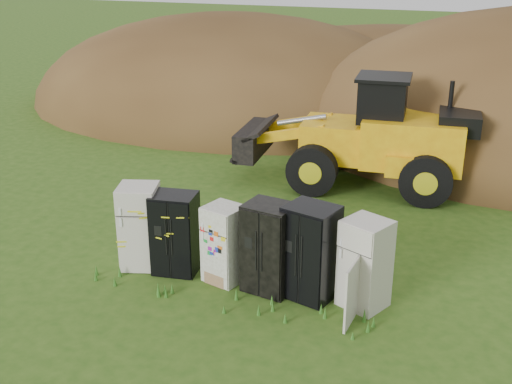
% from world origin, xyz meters
% --- Properties ---
extents(ground, '(120.00, 120.00, 0.00)m').
position_xyz_m(ground, '(0.00, 0.00, 0.00)').
color(ground, '#2E5416').
rests_on(ground, ground).
extents(fridge_leftmost, '(0.99, 0.97, 1.82)m').
position_xyz_m(fridge_leftmost, '(-2.45, -0.00, 0.91)').
color(fridge_leftmost, silver).
rests_on(fridge_leftmost, ground).
extents(fridge_black_side, '(0.99, 0.83, 1.73)m').
position_xyz_m(fridge_black_side, '(-1.64, 0.03, 0.86)').
color(fridge_black_side, black).
rests_on(fridge_black_side, ground).
extents(fridge_sticker, '(0.88, 0.85, 1.63)m').
position_xyz_m(fridge_sticker, '(-0.53, 0.02, 0.81)').
color(fridge_sticker, white).
rests_on(fridge_sticker, ground).
extents(fridge_dark_mid, '(1.05, 0.91, 1.82)m').
position_xyz_m(fridge_dark_mid, '(0.45, -0.02, 0.91)').
color(fridge_dark_mid, black).
rests_on(fridge_dark_mid, ground).
extents(fridge_black_right, '(1.12, 1.01, 1.89)m').
position_xyz_m(fridge_black_right, '(1.28, -0.00, 0.94)').
color(fridge_black_right, black).
rests_on(fridge_black_right, ground).
extents(fridge_open_door, '(1.03, 1.00, 1.75)m').
position_xyz_m(fridge_open_door, '(2.33, 0.01, 0.88)').
color(fridge_open_door, silver).
rests_on(fridge_open_door, ground).
extents(wheel_loader, '(6.77, 3.19, 3.18)m').
position_xyz_m(wheel_loader, '(0.63, 6.44, 1.59)').
color(wheel_loader, yellow).
rests_on(wheel_loader, ground).
extents(dirt_mound_left, '(17.83, 13.37, 7.75)m').
position_xyz_m(dirt_mound_left, '(-6.10, 14.23, 0.00)').
color(dirt_mound_left, '#462E16').
rests_on(dirt_mound_left, ground).
extents(dirt_mound_back, '(19.82, 13.21, 6.38)m').
position_xyz_m(dirt_mound_back, '(0.34, 17.79, 0.00)').
color(dirt_mound_back, '#462E16').
rests_on(dirt_mound_back, ground).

